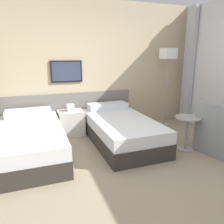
{
  "coord_description": "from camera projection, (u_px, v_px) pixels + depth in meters",
  "views": [
    {
      "loc": [
        -1.08,
        -2.34,
        1.6
      ],
      "look_at": [
        0.21,
        1.17,
        0.62
      ],
      "focal_mm": 35.0,
      "sensor_mm": 36.0,
      "label": 1
    }
  ],
  "objects": [
    {
      "name": "floor_lamp",
      "position": [
        168.0,
        59.0,
        4.78
      ],
      "size": [
        0.28,
        0.28,
        1.74
      ],
      "color": "#9E9993",
      "rests_on": "ground_plane"
    },
    {
      "name": "side_table",
      "position": [
        187.0,
        127.0,
        3.7
      ],
      "size": [
        0.43,
        0.43,
        0.59
      ],
      "color": "gray",
      "rests_on": "ground_plane"
    },
    {
      "name": "wall_headboard",
      "position": [
        83.0,
        69.0,
        4.62
      ],
      "size": [
        10.0,
        0.1,
        2.7
      ],
      "color": "#C6B28E",
      "rests_on": "ground_plane"
    },
    {
      "name": "bed_near_door",
      "position": [
        30.0,
        140.0,
        3.56
      ],
      "size": [
        1.03,
        1.98,
        0.6
      ],
      "color": "#332D28",
      "rests_on": "ground_plane"
    },
    {
      "name": "bed_near_window",
      "position": [
        120.0,
        129.0,
        4.09
      ],
      "size": [
        1.03,
        1.98,
        0.6
      ],
      "color": "#332D28",
      "rests_on": "ground_plane"
    },
    {
      "name": "nightstand",
      "position": [
        71.0,
        122.0,
        4.47
      ],
      "size": [
        0.5,
        0.43,
        0.64
      ],
      "color": "beige",
      "rests_on": "ground_plane"
    },
    {
      "name": "ground_plane",
      "position": [
        128.0,
        179.0,
        2.89
      ],
      "size": [
        16.0,
        16.0,
        0.0
      ],
      "primitive_type": "plane",
      "color": "gray"
    }
  ]
}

